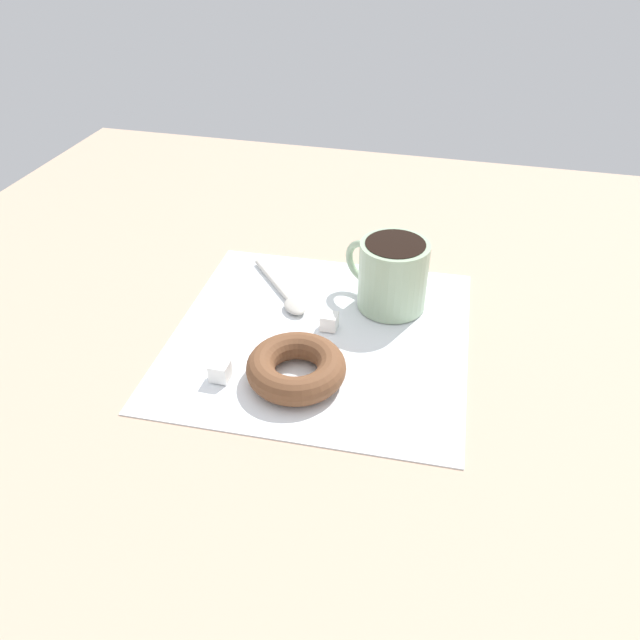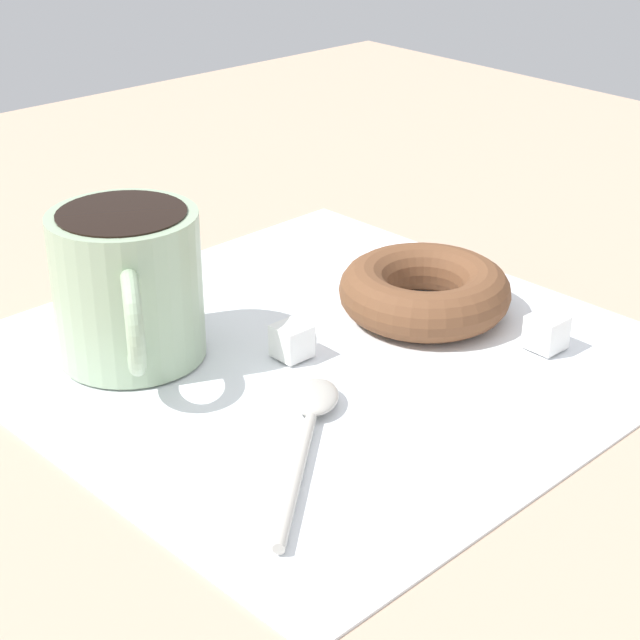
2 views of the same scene
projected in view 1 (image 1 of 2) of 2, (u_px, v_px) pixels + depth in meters
The scene contains 7 objects.
ground_plane at pixel (307, 351), 70.61cm from camera, with size 120.00×120.00×2.00cm, color tan.
napkin at pixel (320, 335), 71.04cm from camera, with size 33.11×33.11×0.30cm, color white.
coffee_cup at pixel (392, 273), 73.37cm from camera, with size 8.16×10.68×8.46cm.
donut at pixel (296, 368), 63.88cm from camera, with size 10.34×10.34×2.98cm, color brown.
spoon at pixel (288, 298), 76.20cm from camera, with size 11.54×10.26×0.90cm.
sugar_cube at pixel (329, 321), 71.41cm from camera, with size 1.86×1.86×1.86cm, color white.
sugar_cube_extra at pixel (220, 371), 64.25cm from camera, with size 1.93×1.93×1.93cm, color white.
Camera 1 is at (-53.24, -14.90, 43.08)cm, focal length 35.00 mm.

